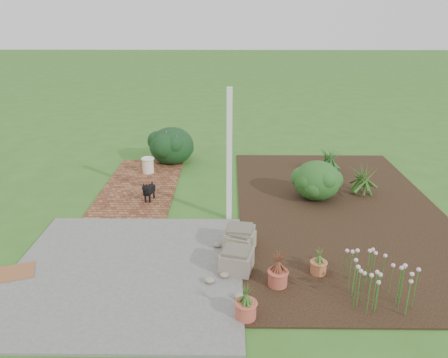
{
  "coord_description": "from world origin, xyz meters",
  "views": [
    {
      "loc": [
        0.3,
        -7.42,
        3.7
      ],
      "look_at": [
        0.2,
        0.4,
        0.7
      ],
      "focal_mm": 35.0,
      "sensor_mm": 36.0,
      "label": 1
    }
  ],
  "objects_px": {
    "stone_trough_near": "(237,261)",
    "evergreen_shrub": "(317,179)",
    "cream_ceramic_urn": "(148,165)",
    "black_dog": "(148,190)"
  },
  "relations": [
    {
      "from": "evergreen_shrub",
      "to": "stone_trough_near",
      "type": "bearing_deg",
      "value": -121.51
    },
    {
      "from": "stone_trough_near",
      "to": "evergreen_shrub",
      "type": "xyz_separation_m",
      "value": [
        1.71,
        2.79,
        0.25
      ]
    },
    {
      "from": "black_dog",
      "to": "stone_trough_near",
      "type": "bearing_deg",
      "value": -42.26
    },
    {
      "from": "stone_trough_near",
      "to": "black_dog",
      "type": "xyz_separation_m",
      "value": [
        -1.78,
        2.56,
        0.09
      ]
    },
    {
      "from": "stone_trough_near",
      "to": "black_dog",
      "type": "bearing_deg",
      "value": 124.76
    },
    {
      "from": "stone_trough_near",
      "to": "evergreen_shrub",
      "type": "height_order",
      "value": "evergreen_shrub"
    },
    {
      "from": "black_dog",
      "to": "cream_ceramic_urn",
      "type": "xyz_separation_m",
      "value": [
        -0.31,
        1.7,
        -0.06
      ]
    },
    {
      "from": "cream_ceramic_urn",
      "to": "stone_trough_near",
      "type": "bearing_deg",
      "value": -63.9
    },
    {
      "from": "stone_trough_near",
      "to": "cream_ceramic_urn",
      "type": "height_order",
      "value": "cream_ceramic_urn"
    },
    {
      "from": "black_dog",
      "to": "cream_ceramic_urn",
      "type": "height_order",
      "value": "black_dog"
    }
  ]
}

